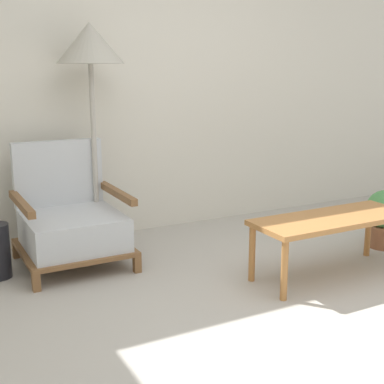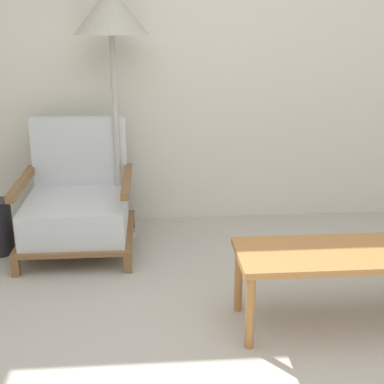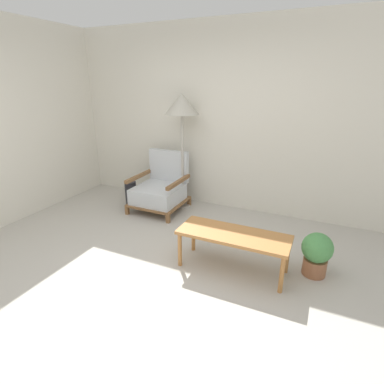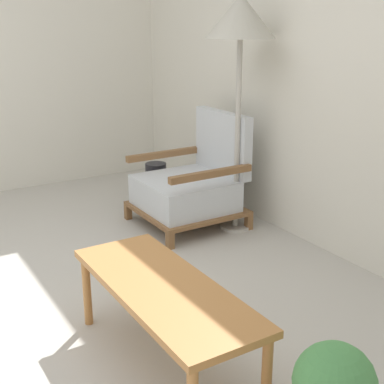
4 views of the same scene
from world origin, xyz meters
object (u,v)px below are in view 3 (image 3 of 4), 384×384
object	(u,v)px
coffee_table	(233,238)
vase	(131,193)
potted_plant	(317,253)
armchair	(160,190)
floor_lamp	(182,107)

from	to	relation	value
coffee_table	vase	size ratio (longest dim) A/B	3.02
coffee_table	potted_plant	xyz separation A→B (m)	(0.80, 0.26, -0.12)
armchair	potted_plant	xyz separation A→B (m)	(2.31, -0.81, -0.06)
armchair	floor_lamp	distance (m)	1.27
armchair	floor_lamp	bearing A→B (deg)	40.57
armchair	vase	bearing A→B (deg)	-175.91
coffee_table	vase	distance (m)	2.29
floor_lamp	vase	world-z (taller)	floor_lamp
floor_lamp	armchair	bearing A→B (deg)	-139.43
armchair	coffee_table	distance (m)	1.85
floor_lamp	vase	xyz separation A→B (m)	(-0.80, -0.27, -1.34)
coffee_table	potted_plant	world-z (taller)	potted_plant
potted_plant	coffee_table	bearing A→B (deg)	-161.69
floor_lamp	coffee_table	world-z (taller)	floor_lamp
vase	coffee_table	bearing A→B (deg)	-27.08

